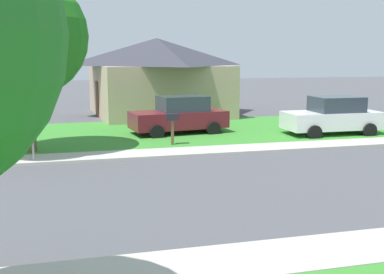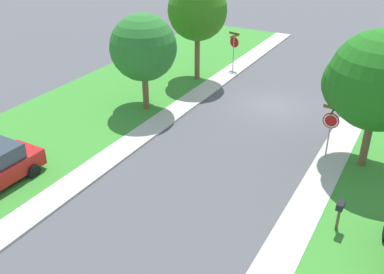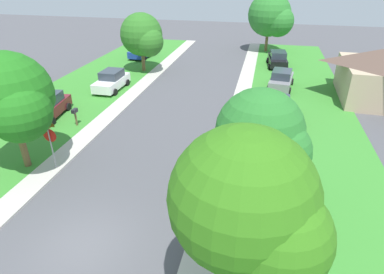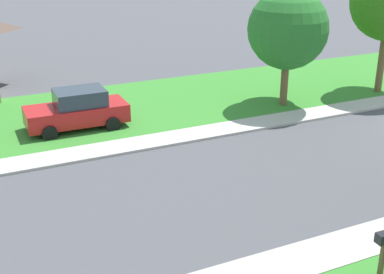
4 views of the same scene
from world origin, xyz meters
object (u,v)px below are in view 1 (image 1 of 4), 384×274
Objects in this scene: tree_across_right at (20,40)px; car_white_across_road at (333,116)px; car_maroon_near_corner at (179,115)px; house_left_setback at (157,75)px; stop_sign_far_corner at (32,107)px; mailbox at (172,121)px.

car_white_across_road is at bearing 94.90° from tree_across_right.
car_white_across_road is at bearing 73.53° from car_maroon_near_corner.
house_left_setback is at bearing -146.76° from car_white_across_road.
car_white_across_road is 0.96× the size of car_maroon_near_corner.
tree_across_right is at bearing -64.27° from car_maroon_near_corner.
car_maroon_near_corner is 0.47× the size of house_left_setback.
house_left_setback is at bearing 147.77° from tree_across_right.
car_white_across_road is 11.54m from house_left_setback.
tree_across_right is at bearing -165.44° from stop_sign_far_corner.
car_white_across_road is 0.67× the size of tree_across_right.
tree_across_right reaches higher than stop_sign_far_corner.
stop_sign_far_corner reaches higher than car_white_across_road.
house_left_setback is at bearing 177.32° from car_maroon_near_corner.
house_left_setback is (-9.57, -6.27, 1.50)m from car_white_across_road.
stop_sign_far_corner is 12.93m from car_white_across_road.
stop_sign_far_corner is at bearing 14.56° from tree_across_right.
stop_sign_far_corner is at bearing -71.59° from mailbox.
stop_sign_far_corner is 2.65m from tree_across_right.
mailbox is (2.78, -0.93, 0.14)m from car_maroon_near_corner.
house_left_setback reaches higher than stop_sign_far_corner.
mailbox is at bearing -7.03° from house_left_setback.
tree_across_right reaches higher than car_maroon_near_corner.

